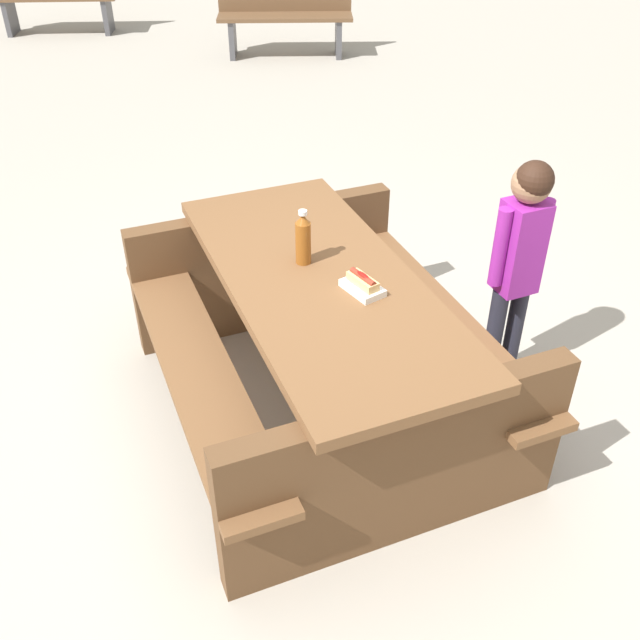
% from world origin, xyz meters
% --- Properties ---
extents(ground_plane, '(30.00, 30.00, 0.00)m').
position_xyz_m(ground_plane, '(0.00, 0.00, 0.00)').
color(ground_plane, '#ADA599').
rests_on(ground_plane, ground).
extents(picnic_table, '(2.07, 1.77, 0.75)m').
position_xyz_m(picnic_table, '(0.00, 0.00, 0.44)').
color(picnic_table, brown).
rests_on(picnic_table, ground).
extents(soda_bottle, '(0.07, 0.07, 0.25)m').
position_xyz_m(soda_bottle, '(-0.13, -0.05, 0.86)').
color(soda_bottle, brown).
rests_on(soda_bottle, picnic_table).
extents(hotdog_tray, '(0.21, 0.18, 0.08)m').
position_xyz_m(hotdog_tray, '(0.14, 0.15, 0.78)').
color(hotdog_tray, white).
rests_on(hotdog_tray, picnic_table).
extents(child_in_coat, '(0.20, 0.28, 1.16)m').
position_xyz_m(child_in_coat, '(-0.11, 0.93, 0.74)').
color(child_in_coat, '#262633').
rests_on(child_in_coat, ground).
extents(park_bench_mid, '(0.60, 1.54, 0.85)m').
position_xyz_m(park_bench_mid, '(-6.00, 0.59, 0.45)').
color(park_bench_mid, brown).
rests_on(park_bench_mid, ground).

